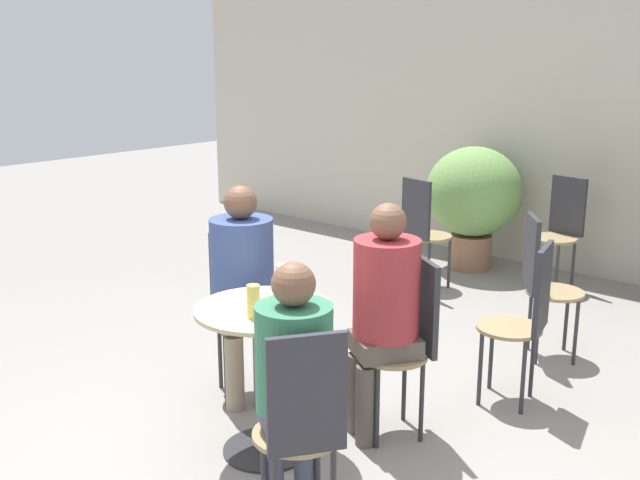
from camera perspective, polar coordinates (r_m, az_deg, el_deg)
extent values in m
plane|color=gray|center=(3.66, -3.79, -17.42)|extent=(20.00, 20.00, 0.00)
cube|color=beige|center=(6.68, 22.07, 9.70)|extent=(10.00, 0.06, 3.00)
cylinder|color=#2D2D33|center=(3.85, -4.08, -15.60)|extent=(0.43, 0.43, 0.01)
cylinder|color=#2D2D33|center=(3.68, -4.18, -10.68)|extent=(0.06, 0.06, 0.71)
cylinder|color=#CCB284|center=(3.54, -4.29, -5.30)|extent=(0.66, 0.66, 0.02)
cylinder|color=#997F56|center=(3.08, -1.76, -14.57)|extent=(0.36, 0.36, 0.02)
cylinder|color=#2D2D33|center=(3.28, -4.33, -17.26)|extent=(0.02, 0.02, 0.43)
cylinder|color=#2D2D33|center=(3.32, -0.17, -16.74)|extent=(0.02, 0.02, 0.43)
cube|color=#2D2D33|center=(2.83, -1.00, -11.72)|extent=(0.19, 0.27, 0.48)
cylinder|color=#997F56|center=(3.82, 5.53, -8.68)|extent=(0.36, 0.36, 0.02)
cylinder|color=#2D2D33|center=(3.86, 7.75, -12.18)|extent=(0.02, 0.02, 0.43)
cylinder|color=#2D2D33|center=(4.05, 6.44, -10.77)|extent=(0.02, 0.02, 0.43)
cylinder|color=#2D2D33|center=(3.78, 4.38, -12.67)|extent=(0.02, 0.02, 0.43)
cylinder|color=#2D2D33|center=(3.98, 3.23, -11.20)|extent=(0.02, 0.02, 0.43)
cube|color=#2D2D33|center=(3.79, 7.93, -4.93)|extent=(0.27, 0.19, 0.48)
cylinder|color=#997F56|center=(4.25, -5.93, -6.25)|extent=(0.36, 0.36, 0.02)
cylinder|color=#2D2D33|center=(4.46, -4.60, -8.30)|extent=(0.02, 0.02, 0.43)
cylinder|color=#2D2D33|center=(4.42, -7.63, -8.56)|extent=(0.02, 0.02, 0.43)
cylinder|color=#2D2D33|center=(4.24, -4.00, -9.49)|extent=(0.02, 0.02, 0.43)
cylinder|color=#2D2D33|center=(4.21, -7.18, -9.78)|extent=(0.02, 0.02, 0.43)
cube|color=#2D2D33|center=(4.32, -6.37, -2.43)|extent=(0.19, 0.27, 0.48)
cylinder|color=#997F56|center=(6.33, 17.42, 0.12)|extent=(0.36, 0.36, 0.02)
cylinder|color=#2D2D33|center=(6.43, 18.71, -1.84)|extent=(0.02, 0.02, 0.43)
cylinder|color=#2D2D33|center=(6.55, 16.97, -1.42)|extent=(0.02, 0.02, 0.43)
cylinder|color=#2D2D33|center=(6.24, 17.59, -2.25)|extent=(0.02, 0.02, 0.43)
cylinder|color=#2D2D33|center=(6.36, 15.81, -1.80)|extent=(0.02, 0.02, 0.43)
cube|color=#2D2D33|center=(6.42, 18.37, 2.50)|extent=(0.31, 0.07, 0.48)
cylinder|color=#997F56|center=(4.27, 14.21, -6.50)|extent=(0.36, 0.36, 0.02)
cylinder|color=#2D2D33|center=(4.23, 15.22, -10.07)|extent=(0.02, 0.02, 0.43)
cylinder|color=#2D2D33|center=(4.44, 15.87, -8.91)|extent=(0.02, 0.02, 0.43)
cylinder|color=#2D2D33|center=(4.28, 12.11, -9.60)|extent=(0.02, 0.02, 0.43)
cylinder|color=#2D2D33|center=(4.49, 12.91, -8.47)|extent=(0.02, 0.02, 0.43)
cube|color=#2D2D33|center=(4.16, 16.60, -3.61)|extent=(0.10, 0.31, 0.48)
cylinder|color=#997F56|center=(4.95, 17.47, -3.82)|extent=(0.36, 0.36, 0.02)
cylinder|color=#2D2D33|center=(5.11, 15.69, -5.79)|extent=(0.02, 0.02, 0.43)
cylinder|color=#2D2D33|center=(4.89, 16.24, -6.73)|extent=(0.02, 0.02, 0.43)
cylinder|color=#2D2D33|center=(5.16, 18.25, -5.77)|extent=(0.02, 0.02, 0.43)
cylinder|color=#2D2D33|center=(4.95, 18.91, -6.70)|extent=(0.02, 0.02, 0.43)
cube|color=#2D2D33|center=(4.85, 15.82, -1.03)|extent=(0.21, 0.26, 0.48)
cylinder|color=#997F56|center=(6.18, 8.36, 0.30)|extent=(0.36, 0.36, 0.02)
cylinder|color=#2D2D33|center=(6.24, 6.76, -1.63)|extent=(0.02, 0.02, 0.43)
cylinder|color=#2D2D33|center=(6.08, 8.26, -2.13)|extent=(0.02, 0.02, 0.43)
cylinder|color=#2D2D33|center=(6.40, 8.31, -1.29)|extent=(0.02, 0.02, 0.43)
cylinder|color=#2D2D33|center=(6.24, 9.81, -1.75)|extent=(0.02, 0.02, 0.43)
cube|color=#2D2D33|center=(6.02, 7.33, 2.36)|extent=(0.31, 0.10, 0.48)
cylinder|color=#42475B|center=(3.34, -1.18, -16.54)|extent=(0.09, 0.09, 0.42)
cylinder|color=#42475B|center=(3.32, -3.61, -16.84)|extent=(0.09, 0.09, 0.42)
cube|color=#42475B|center=(3.09, -1.95, -13.31)|extent=(0.39, 0.38, 0.09)
cylinder|color=#337551|center=(2.98, -1.99, -8.88)|extent=(0.31, 0.31, 0.43)
sphere|color=brown|center=(2.87, -2.04, -3.38)|extent=(0.17, 0.17, 0.17)
cylinder|color=brown|center=(3.93, 2.78, -11.56)|extent=(0.10, 0.10, 0.42)
cylinder|color=brown|center=(3.80, 3.49, -12.50)|extent=(0.10, 0.10, 0.42)
cube|color=brown|center=(3.78, 4.98, -7.92)|extent=(0.41, 0.42, 0.10)
cylinder|color=#9E2D33|center=(3.68, 5.08, -3.67)|extent=(0.33, 0.33, 0.49)
sphere|color=brown|center=(3.59, 5.20, 1.42)|extent=(0.18, 0.18, 0.18)
cylinder|color=gray|center=(4.17, -6.52, -10.03)|extent=(0.10, 0.10, 0.42)
cylinder|color=gray|center=(4.19, -4.39, -9.84)|extent=(0.10, 0.10, 0.42)
cube|color=gray|center=(4.19, -5.86, -5.65)|extent=(0.44, 0.43, 0.10)
cylinder|color=#384C84|center=(4.10, -5.96, -1.74)|extent=(0.35, 0.35, 0.49)
sphere|color=brown|center=(4.02, -6.09, 2.87)|extent=(0.18, 0.18, 0.18)
cylinder|color=silver|center=(3.61, -2.77, -3.26)|extent=(0.07, 0.07, 0.18)
cylinder|color=#DBC65B|center=(3.39, -5.10, -4.68)|extent=(0.06, 0.06, 0.15)
cylinder|color=#93664C|center=(6.87, 11.40, -0.85)|extent=(0.37, 0.37, 0.31)
ellipsoid|color=#709E51|center=(6.75, 11.63, 3.65)|extent=(0.84, 0.84, 0.79)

